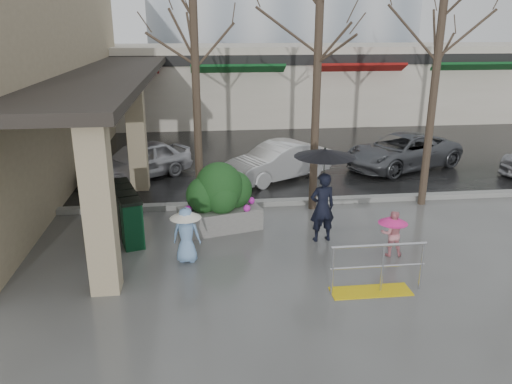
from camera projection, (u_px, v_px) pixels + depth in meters
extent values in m
plane|color=#51514F|center=(295.00, 267.00, 10.88)|extent=(120.00, 120.00, 0.00)
cube|color=black|center=(229.00, 108.00, 31.59)|extent=(120.00, 36.00, 0.01)
cube|color=gray|center=(269.00, 203.00, 14.62)|extent=(120.00, 0.30, 0.15)
cube|color=#2D2823|center=(112.00, 69.00, 16.73)|extent=(2.80, 18.00, 0.25)
cube|color=tan|center=(99.00, 207.00, 9.42)|extent=(0.55, 0.55, 3.50)
cube|color=tan|center=(137.00, 135.00, 15.54)|extent=(0.55, 0.55, 3.50)
cube|color=beige|center=(270.00, 83.00, 27.41)|extent=(34.00, 6.00, 4.00)
cube|color=maroon|center=(111.00, 73.00, 23.53)|extent=(4.50, 1.68, 0.87)
cube|color=#0F4C1E|center=(237.00, 72.00, 24.19)|extent=(4.50, 1.68, 0.87)
cube|color=maroon|center=(357.00, 71.00, 24.85)|extent=(4.50, 1.68, 0.87)
cube|color=#0F4C1E|center=(471.00, 70.00, 25.50)|extent=(4.50, 1.68, 0.87)
cube|color=black|center=(278.00, 60.00, 24.23)|extent=(34.00, 0.35, 0.50)
cube|color=yellow|center=(371.00, 291.00, 9.89)|extent=(1.60, 0.50, 0.02)
cylinder|color=silver|center=(332.00, 271.00, 9.64)|extent=(0.05, 0.05, 1.00)
cylinder|color=silver|center=(382.00, 268.00, 9.75)|extent=(0.05, 0.05, 1.00)
cylinder|color=silver|center=(421.00, 266.00, 9.84)|extent=(0.05, 0.05, 1.00)
cylinder|color=silver|center=(379.00, 245.00, 9.58)|extent=(1.90, 0.06, 0.06)
cylinder|color=silver|center=(378.00, 266.00, 9.73)|extent=(1.90, 0.04, 0.04)
cylinder|color=#382B21|center=(196.00, 91.00, 12.97)|extent=(0.22, 0.22, 6.80)
cylinder|color=#382B21|center=(317.00, 85.00, 13.29)|extent=(0.22, 0.22, 7.00)
cylinder|color=#382B21|center=(434.00, 93.00, 13.73)|extent=(0.22, 0.22, 6.50)
imported|color=black|center=(322.00, 207.00, 11.99)|extent=(0.68, 0.50, 1.72)
cylinder|color=black|center=(324.00, 172.00, 11.71)|extent=(0.02, 0.02, 1.09)
cone|color=black|center=(325.00, 153.00, 11.56)|extent=(1.45, 1.45, 0.18)
sphere|color=black|center=(325.00, 148.00, 11.53)|extent=(0.05, 0.05, 0.05)
imported|color=pink|center=(392.00, 233.00, 11.31)|extent=(0.57, 0.47, 1.07)
cylinder|color=black|center=(393.00, 225.00, 11.25)|extent=(0.02, 0.02, 0.46)
cone|color=#FD288E|center=(393.00, 219.00, 11.21)|extent=(0.67, 0.67, 0.18)
sphere|color=black|center=(394.00, 215.00, 11.17)|extent=(0.05, 0.05, 0.05)
imported|color=#7BA8DC|center=(186.00, 235.00, 10.98)|extent=(0.67, 0.50, 1.26)
cylinder|color=black|center=(186.00, 223.00, 10.89)|extent=(0.02, 0.02, 0.59)
cone|color=white|center=(185.00, 214.00, 10.83)|extent=(0.70, 0.70, 0.18)
sphere|color=black|center=(185.00, 209.00, 10.79)|extent=(0.05, 0.05, 0.05)
cube|color=gray|center=(220.00, 218.00, 12.89)|extent=(2.22, 1.50, 0.56)
ellipsoid|color=#143F19|center=(219.00, 187.00, 12.62)|extent=(1.24, 1.11, 1.30)
sphere|color=#143F19|center=(204.00, 195.00, 12.52)|extent=(0.89, 0.89, 0.89)
sphere|color=#143F19|center=(234.00, 190.00, 12.87)|extent=(0.94, 0.94, 0.94)
cube|color=#0C371D|center=(132.00, 226.00, 11.68)|extent=(0.57, 0.57, 1.11)
cube|color=black|center=(130.00, 202.00, 11.49)|extent=(0.60, 0.60, 0.08)
cube|color=black|center=(128.00, 218.00, 12.16)|extent=(0.57, 0.57, 1.11)
cube|color=black|center=(126.00, 194.00, 11.97)|extent=(0.60, 0.60, 0.08)
cube|color=#0B3412|center=(124.00, 211.00, 12.65)|extent=(0.57, 0.57, 1.11)
cube|color=black|center=(122.00, 188.00, 12.45)|extent=(0.60, 0.60, 0.08)
cube|color=black|center=(121.00, 204.00, 13.13)|extent=(0.57, 0.57, 1.11)
cube|color=black|center=(119.00, 182.00, 12.93)|extent=(0.60, 0.60, 0.08)
imported|color=silver|center=(139.00, 160.00, 17.04)|extent=(3.89, 3.33, 1.26)
imported|color=silver|center=(278.00, 161.00, 16.91)|extent=(3.98, 3.05, 1.26)
imported|color=#55575C|center=(402.00, 151.00, 18.26)|extent=(4.99, 3.70, 1.26)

